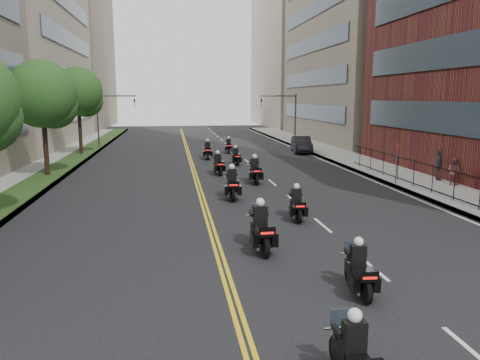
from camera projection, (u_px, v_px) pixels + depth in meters
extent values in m
cube|color=gray|center=(372.00, 167.00, 35.38)|extent=(4.00, 90.00, 0.15)
cube|color=gray|center=(39.00, 174.00, 31.97)|extent=(4.00, 90.00, 0.15)
cube|color=#163613|center=(52.00, 173.00, 32.07)|extent=(2.00, 90.00, 0.04)
cube|color=#333F4C|center=(464.00, 128.00, 27.26)|extent=(0.12, 25.80, 1.80)
cube|color=#333F4C|center=(470.00, 57.00, 26.56)|extent=(0.12, 25.80, 1.80)
cube|color=#756855|center=(373.00, 15.00, 56.52)|extent=(15.00, 28.00, 30.00)
cube|color=#333F4C|center=(310.00, 112.00, 57.46)|extent=(0.12, 24.08, 1.80)
cube|color=#333F4C|center=(311.00, 78.00, 56.76)|extent=(0.12, 24.08, 1.80)
cube|color=#333F4C|center=(312.00, 44.00, 56.06)|extent=(0.12, 24.08, 1.80)
cube|color=#333F4C|center=(313.00, 9.00, 55.36)|extent=(0.12, 24.08, 1.80)
cube|color=#A99C88|center=(304.00, 54.00, 86.09)|extent=(15.00, 28.00, 26.00)
cube|color=#333F4C|center=(74.00, 113.00, 53.50)|extent=(0.12, 24.08, 1.80)
cube|color=#333F4C|center=(72.00, 77.00, 52.80)|extent=(0.12, 24.08, 1.80)
cube|color=#333F4C|center=(70.00, 40.00, 52.10)|extent=(0.12, 24.08, 1.80)
cube|color=#333F4C|center=(68.00, 3.00, 51.40)|extent=(0.12, 24.08, 1.80)
cube|color=#756855|center=(57.00, 51.00, 79.93)|extent=(16.00, 28.00, 26.00)
cube|color=black|center=(468.00, 175.00, 22.30)|extent=(0.05, 28.00, 0.05)
cube|color=black|center=(466.00, 202.00, 22.53)|extent=(0.05, 28.00, 0.05)
cylinder|color=black|center=(45.00, 139.00, 30.68)|extent=(0.32, 0.32, 5.11)
sphere|color=#224B19|center=(42.00, 94.00, 30.16)|extent=(4.40, 4.40, 4.40)
sphere|color=#224B19|center=(54.00, 105.00, 30.77)|extent=(3.08, 3.08, 3.08)
cylinder|color=black|center=(80.00, 126.00, 42.34)|extent=(0.32, 0.32, 5.39)
sphere|color=#224B19|center=(78.00, 91.00, 41.80)|extent=(4.40, 4.40, 4.40)
sphere|color=#224B19|center=(86.00, 100.00, 42.41)|extent=(3.08, 3.08, 3.08)
cylinder|color=#3F3F44|center=(295.00, 120.00, 51.25)|extent=(0.18, 0.18, 5.60)
cylinder|color=#3F3F44|center=(278.00, 96.00, 50.51)|extent=(4.00, 0.14, 0.14)
imported|color=black|center=(261.00, 103.00, 50.39)|extent=(0.16, 0.20, 1.00)
cylinder|color=#3F3F44|center=(98.00, 121.00, 48.27)|extent=(0.18, 0.18, 5.60)
cylinder|color=#3F3F44|center=(116.00, 96.00, 48.10)|extent=(4.00, 0.14, 0.14)
imported|color=black|center=(135.00, 104.00, 48.49)|extent=(0.16, 0.20, 1.00)
cylinder|color=black|center=(338.00, 352.00, 9.22)|extent=(0.15, 0.64, 0.63)
cube|color=black|center=(354.00, 336.00, 8.41)|extent=(0.42, 0.28, 0.58)
sphere|color=silver|center=(355.00, 315.00, 8.35)|extent=(0.27, 0.27, 0.27)
cylinder|color=black|center=(367.00, 292.00, 12.08)|extent=(0.17, 0.64, 0.63)
cylinder|color=black|center=(349.00, 271.00, 13.53)|extent=(0.17, 0.64, 0.63)
cube|color=black|center=(358.00, 272.00, 12.76)|extent=(0.48, 1.27, 0.37)
cube|color=silver|center=(357.00, 279.00, 12.84)|extent=(0.39, 0.53, 0.28)
cube|color=black|center=(367.00, 274.00, 11.99)|extent=(0.51, 0.42, 0.30)
cube|color=red|center=(370.00, 278.00, 11.81)|extent=(0.37, 0.05, 0.06)
cube|color=black|center=(358.00, 255.00, 12.72)|extent=(0.42, 0.29, 0.57)
sphere|color=silver|center=(359.00, 242.00, 12.66)|extent=(0.27, 0.27, 0.27)
cylinder|color=black|center=(266.00, 247.00, 15.53)|extent=(0.16, 0.74, 0.74)
cylinder|color=black|center=(256.00, 232.00, 17.22)|extent=(0.16, 0.74, 0.74)
cube|color=black|center=(260.00, 231.00, 16.32)|extent=(0.48, 1.48, 0.44)
cube|color=silver|center=(260.00, 237.00, 16.42)|extent=(0.42, 0.61, 0.33)
cube|color=black|center=(266.00, 230.00, 15.43)|extent=(0.57, 0.47, 0.35)
cube|color=red|center=(267.00, 233.00, 15.21)|extent=(0.44, 0.04, 0.08)
cube|color=black|center=(260.00, 215.00, 16.28)|extent=(0.48, 0.31, 0.68)
sphere|color=silver|center=(260.00, 202.00, 16.21)|extent=(0.32, 0.32, 0.32)
cylinder|color=black|center=(299.00, 216.00, 19.74)|extent=(0.19, 0.65, 0.64)
cylinder|color=black|center=(293.00, 208.00, 21.22)|extent=(0.19, 0.65, 0.64)
cube|color=black|center=(296.00, 206.00, 20.44)|extent=(0.52, 1.30, 0.38)
cube|color=silver|center=(296.00, 211.00, 20.52)|extent=(0.41, 0.55, 0.28)
cube|color=black|center=(299.00, 205.00, 19.66)|extent=(0.53, 0.44, 0.30)
cube|color=red|center=(300.00, 206.00, 19.46)|extent=(0.38, 0.06, 0.07)
cube|color=black|center=(296.00, 195.00, 20.40)|extent=(0.44, 0.30, 0.58)
sphere|color=silver|center=(297.00, 186.00, 20.34)|extent=(0.27, 0.27, 0.27)
cylinder|color=black|center=(233.00, 195.00, 23.81)|extent=(0.19, 0.75, 0.74)
cylinder|color=black|center=(231.00, 188.00, 25.52)|extent=(0.19, 0.75, 0.74)
cube|color=black|center=(232.00, 186.00, 24.61)|extent=(0.53, 1.49, 0.44)
cube|color=silver|center=(232.00, 190.00, 24.71)|extent=(0.44, 0.62, 0.33)
cube|color=black|center=(233.00, 184.00, 23.71)|extent=(0.59, 0.48, 0.35)
cube|color=red|center=(234.00, 185.00, 23.49)|extent=(0.44, 0.05, 0.08)
cube|color=black|center=(232.00, 175.00, 24.57)|extent=(0.49, 0.33, 0.68)
sphere|color=silver|center=(232.00, 167.00, 24.50)|extent=(0.32, 0.32, 0.32)
cylinder|color=black|center=(257.00, 179.00, 28.32)|extent=(0.18, 0.73, 0.73)
cylinder|color=black|center=(253.00, 175.00, 29.99)|extent=(0.18, 0.73, 0.73)
cube|color=black|center=(255.00, 172.00, 29.10)|extent=(0.50, 1.46, 0.43)
cube|color=silver|center=(255.00, 176.00, 29.20)|extent=(0.43, 0.60, 0.32)
cube|color=black|center=(257.00, 170.00, 28.22)|extent=(0.57, 0.47, 0.34)
cube|color=red|center=(257.00, 171.00, 28.00)|extent=(0.43, 0.05, 0.07)
cube|color=black|center=(255.00, 164.00, 29.06)|extent=(0.48, 0.32, 0.66)
sphere|color=silver|center=(255.00, 156.00, 28.99)|extent=(0.31, 0.31, 0.31)
cylinder|color=black|center=(220.00, 171.00, 31.59)|extent=(0.21, 0.68, 0.67)
cylinder|color=black|center=(216.00, 168.00, 33.10)|extent=(0.21, 0.68, 0.67)
cube|color=black|center=(218.00, 166.00, 32.29)|extent=(0.55, 1.37, 0.39)
cube|color=silver|center=(218.00, 169.00, 32.38)|extent=(0.43, 0.58, 0.30)
cube|color=black|center=(220.00, 164.00, 31.50)|extent=(0.55, 0.46, 0.32)
cube|color=red|center=(221.00, 164.00, 31.31)|extent=(0.40, 0.07, 0.07)
cube|color=black|center=(218.00, 158.00, 32.26)|extent=(0.46, 0.32, 0.61)
sphere|color=silver|center=(218.00, 152.00, 32.19)|extent=(0.29, 0.29, 0.29)
cylinder|color=black|center=(237.00, 162.00, 36.27)|extent=(0.17, 0.63, 0.62)
cylinder|color=black|center=(234.00, 160.00, 37.68)|extent=(0.17, 0.63, 0.62)
cube|color=black|center=(236.00, 158.00, 36.93)|extent=(0.46, 1.26, 0.37)
cube|color=silver|center=(236.00, 160.00, 37.01)|extent=(0.38, 0.52, 0.27)
cube|color=black|center=(237.00, 156.00, 36.19)|extent=(0.50, 0.41, 0.29)
cube|color=red|center=(238.00, 156.00, 36.01)|extent=(0.37, 0.05, 0.06)
cube|color=black|center=(235.00, 152.00, 36.89)|extent=(0.42, 0.28, 0.57)
sphere|color=silver|center=(235.00, 147.00, 36.84)|extent=(0.27, 0.27, 0.27)
cylinder|color=black|center=(208.00, 156.00, 39.62)|extent=(0.18, 0.71, 0.70)
cylinder|color=black|center=(207.00, 154.00, 41.24)|extent=(0.18, 0.71, 0.70)
cube|color=black|center=(208.00, 152.00, 40.38)|extent=(0.50, 1.41, 0.41)
cube|color=silver|center=(208.00, 154.00, 40.47)|extent=(0.42, 0.58, 0.31)
cube|color=black|center=(208.00, 150.00, 39.53)|extent=(0.55, 0.46, 0.33)
cube|color=red|center=(208.00, 150.00, 39.32)|extent=(0.41, 0.05, 0.07)
cube|color=black|center=(207.00, 146.00, 40.34)|extent=(0.47, 0.31, 0.64)
sphere|color=silver|center=(207.00, 141.00, 40.27)|extent=(0.30, 0.30, 0.30)
cylinder|color=black|center=(229.00, 150.00, 44.07)|extent=(0.18, 0.65, 0.64)
cylinder|color=black|center=(228.00, 149.00, 45.54)|extent=(0.18, 0.65, 0.64)
cube|color=black|center=(229.00, 147.00, 44.76)|extent=(0.49, 1.29, 0.37)
cube|color=silver|center=(229.00, 149.00, 44.84)|extent=(0.39, 0.54, 0.28)
cube|color=black|center=(229.00, 145.00, 43.98)|extent=(0.52, 0.43, 0.30)
cube|color=red|center=(229.00, 146.00, 43.79)|extent=(0.38, 0.06, 0.07)
cube|color=black|center=(229.00, 142.00, 44.72)|extent=(0.43, 0.29, 0.58)
sphere|color=silver|center=(228.00, 138.00, 44.66)|extent=(0.27, 0.27, 0.27)
imported|color=black|center=(301.00, 144.00, 45.03)|extent=(2.32, 4.90, 1.55)
imported|color=brown|center=(454.00, 171.00, 27.60)|extent=(0.88, 0.96, 1.60)
imported|color=#42424A|center=(438.00, 165.00, 29.18)|extent=(0.90, 1.19, 1.88)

